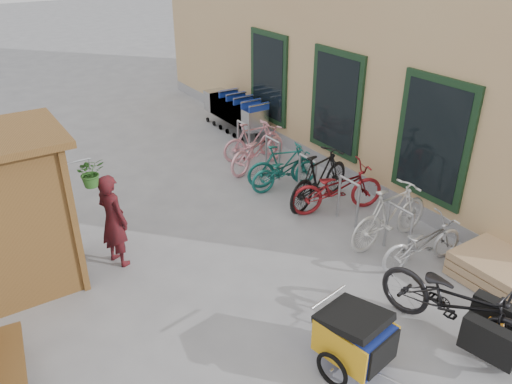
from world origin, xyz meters
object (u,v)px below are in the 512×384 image
bike_4 (285,170)px  bike_5 (283,166)px  child_trailer (355,336)px  pallet_stack (499,271)px  bike_3 (320,178)px  bike_7 (253,141)px  shopping_carts (234,109)px  person_kiosk (113,220)px  cargo_bike (458,304)px  bike_0 (423,243)px  bike_1 (390,215)px  bike_6 (258,149)px  bike_2 (337,188)px

bike_4 → bike_5: (0.03, 0.11, 0.06)m
child_trailer → bike_5: bike_5 is taller
pallet_stack → bike_3: bike_3 is taller
pallet_stack → child_trailer: bearing=-179.4°
bike_3 → bike_7: (0.10, 2.55, -0.09)m
shopping_carts → bike_3: bearing=-98.8°
shopping_carts → person_kiosk: (-4.65, -4.11, 0.14)m
cargo_bike → bike_5: size_ratio=1.44×
pallet_stack → cargo_bike: size_ratio=0.54×
shopping_carts → bike_0: shopping_carts is taller
pallet_stack → cargo_bike: bearing=-166.1°
child_trailer → cargo_bike: cargo_bike is taller
bike_0 → bike_1: bike_1 is taller
cargo_bike → bike_1: (0.99, 2.10, -0.01)m
cargo_bike → bike_6: (0.79, 5.88, -0.08)m
person_kiosk → bike_0: person_kiosk is taller
bike_2 → bike_5: bike_2 is taller
pallet_stack → bike_6: bearing=98.0°
bike_1 → bike_3: 1.74m
pallet_stack → bike_2: (-0.58, 3.04, 0.27)m
person_kiosk → bike_7: bearing=-80.8°
cargo_bike → bike_2: bearing=62.8°
cargo_bike → person_kiosk: bearing=116.1°
bike_0 → child_trailer: bearing=120.6°
pallet_stack → bike_1: bearing=108.4°
bike_2 → bike_7: bike_2 is taller
child_trailer → person_kiosk: 4.07m
bike_2 → bike_7: size_ratio=1.21×
person_kiosk → bike_5: 3.94m
bike_0 → bike_4: bike_0 is taller
bike_5 → bike_1: bearing=-156.7°
bike_0 → bike_5: 3.50m
bike_4 → bike_2: bearing=-162.9°
pallet_stack → child_trailer: size_ratio=0.81×
bike_7 → bike_6: bearing=164.1°
bike_1 → bike_6: (-0.20, 3.78, -0.07)m
person_kiosk → child_trailer: bearing=-176.5°
person_kiosk → bike_7: (4.08, 2.33, -0.32)m
person_kiosk → bike_1: person_kiosk is taller
bike_5 → bike_7: 1.56m
bike_3 → bike_7: 2.55m
bike_5 → bike_3: bearing=-154.0°
pallet_stack → bike_2: bearing=100.8°
bike_1 → bike_2: (-0.01, 1.33, -0.06)m
child_trailer → bike_6: 5.95m
bike_7 → shopping_carts: bearing=-12.3°
child_trailer → bike_0: size_ratio=0.96×
shopping_carts → bike_7: shopping_carts is taller
person_kiosk → bike_5: size_ratio=1.01×
shopping_carts → child_trailer: shopping_carts is taller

